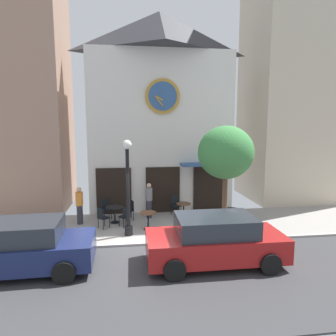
{
  "coord_description": "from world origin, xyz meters",
  "views": [
    {
      "loc": [
        -0.6,
        -10.31,
        4.32
      ],
      "look_at": [
        0.99,
        2.09,
        2.55
      ],
      "focal_mm": 31.52,
      "sensor_mm": 36.0,
      "label": 1
    }
  ],
  "objects_px": {
    "street_lamp": "(128,188)",
    "pedestrian_orange": "(80,205)",
    "cafe_chair_by_entrance": "(125,215)",
    "parked_car_red": "(215,240)",
    "cafe_chair_mid_row": "(175,204)",
    "cafe_chair_under_awning": "(131,209)",
    "cafe_table_center_left": "(115,211)",
    "parked_car_navy": "(19,247)",
    "pedestrian_grey": "(149,200)",
    "street_tree": "(226,153)",
    "cafe_chair_outer": "(106,207)",
    "cafe_table_rightmost": "(232,214)",
    "cafe_table_center": "(148,217)",
    "cafe_chair_near_lamp": "(102,216)",
    "cafe_table_near_door": "(184,208)"
  },
  "relations": [
    {
      "from": "street_lamp",
      "to": "pedestrian_orange",
      "type": "distance_m",
      "value": 2.92
    },
    {
      "from": "cafe_chair_by_entrance",
      "to": "parked_car_red",
      "type": "bearing_deg",
      "value": -53.05
    },
    {
      "from": "street_lamp",
      "to": "cafe_chair_mid_row",
      "type": "distance_m",
      "value": 3.68
    },
    {
      "from": "cafe_chair_under_awning",
      "to": "pedestrian_orange",
      "type": "bearing_deg",
      "value": -171.91
    },
    {
      "from": "cafe_table_center_left",
      "to": "street_lamp",
      "type": "bearing_deg",
      "value": -69.04
    },
    {
      "from": "parked_car_navy",
      "to": "cafe_chair_under_awning",
      "type": "bearing_deg",
      "value": 54.39
    },
    {
      "from": "street_lamp",
      "to": "pedestrian_grey",
      "type": "distance_m",
      "value": 2.6
    },
    {
      "from": "street_tree",
      "to": "cafe_chair_outer",
      "type": "distance_m",
      "value": 6.19
    },
    {
      "from": "cafe_table_rightmost",
      "to": "parked_car_navy",
      "type": "xyz_separation_m",
      "value": [
        -7.67,
        -3.2,
        0.23
      ]
    },
    {
      "from": "street_lamp",
      "to": "pedestrian_grey",
      "type": "height_order",
      "value": "street_lamp"
    },
    {
      "from": "street_tree",
      "to": "cafe_chair_mid_row",
      "type": "height_order",
      "value": "street_tree"
    },
    {
      "from": "parked_car_navy",
      "to": "cafe_table_center_left",
      "type": "bearing_deg",
      "value": 58.63
    },
    {
      "from": "street_lamp",
      "to": "cafe_table_center",
      "type": "distance_m",
      "value": 1.72
    },
    {
      "from": "cafe_chair_near_lamp",
      "to": "pedestrian_orange",
      "type": "relative_size",
      "value": 0.54
    },
    {
      "from": "cafe_table_center_left",
      "to": "cafe_chair_outer",
      "type": "distance_m",
      "value": 0.82
    },
    {
      "from": "cafe_table_center_left",
      "to": "cafe_table_near_door",
      "type": "relative_size",
      "value": 1.03
    },
    {
      "from": "street_tree",
      "to": "pedestrian_grey",
      "type": "distance_m",
      "value": 4.48
    },
    {
      "from": "parked_car_navy",
      "to": "parked_car_red",
      "type": "height_order",
      "value": "same"
    },
    {
      "from": "cafe_table_center_left",
      "to": "cafe_table_rightmost",
      "type": "height_order",
      "value": "cafe_table_center_left"
    },
    {
      "from": "pedestrian_grey",
      "to": "cafe_chair_mid_row",
      "type": "bearing_deg",
      "value": 15.69
    },
    {
      "from": "street_tree",
      "to": "street_lamp",
      "type": "bearing_deg",
      "value": 176.25
    },
    {
      "from": "cafe_table_rightmost",
      "to": "pedestrian_grey",
      "type": "xyz_separation_m",
      "value": [
        -3.51,
        1.57,
        0.34
      ]
    },
    {
      "from": "cafe_table_rightmost",
      "to": "cafe_chair_under_awning",
      "type": "xyz_separation_m",
      "value": [
        -4.39,
        1.39,
        0.0
      ]
    },
    {
      "from": "street_lamp",
      "to": "parked_car_red",
      "type": "height_order",
      "value": "street_lamp"
    },
    {
      "from": "cafe_table_center",
      "to": "pedestrian_grey",
      "type": "bearing_deg",
      "value": 84.92
    },
    {
      "from": "pedestrian_orange",
      "to": "cafe_chair_under_awning",
      "type": "bearing_deg",
      "value": 8.09
    },
    {
      "from": "cafe_chair_mid_row",
      "to": "cafe_chair_by_entrance",
      "type": "bearing_deg",
      "value": -147.09
    },
    {
      "from": "cafe_chair_outer",
      "to": "cafe_chair_by_entrance",
      "type": "bearing_deg",
      "value": -55.4
    },
    {
      "from": "cafe_table_rightmost",
      "to": "cafe_chair_near_lamp",
      "type": "xyz_separation_m",
      "value": [
        -5.58,
        0.33,
        0.0
      ]
    },
    {
      "from": "cafe_table_near_door",
      "to": "cafe_table_rightmost",
      "type": "height_order",
      "value": "cafe_table_near_door"
    },
    {
      "from": "cafe_chair_by_entrance",
      "to": "cafe_chair_outer",
      "type": "xyz_separation_m",
      "value": [
        -0.93,
        1.34,
        0.0
      ]
    },
    {
      "from": "cafe_chair_under_awning",
      "to": "cafe_chair_outer",
      "type": "xyz_separation_m",
      "value": [
        -1.14,
        0.34,
        0.0
      ]
    },
    {
      "from": "pedestrian_orange",
      "to": "parked_car_red",
      "type": "relative_size",
      "value": 0.39
    },
    {
      "from": "cafe_table_center_left",
      "to": "parked_car_red",
      "type": "height_order",
      "value": "parked_car_red"
    },
    {
      "from": "cafe_chair_mid_row",
      "to": "cafe_chair_near_lamp",
      "type": "bearing_deg",
      "value": -154.58
    },
    {
      "from": "cafe_chair_outer",
      "to": "parked_car_navy",
      "type": "bearing_deg",
      "value": -113.48
    },
    {
      "from": "cafe_chair_under_awning",
      "to": "parked_car_navy",
      "type": "relative_size",
      "value": 0.21
    },
    {
      "from": "cafe_chair_under_awning",
      "to": "cafe_chair_outer",
      "type": "distance_m",
      "value": 1.19
    },
    {
      "from": "cafe_chair_mid_row",
      "to": "parked_car_navy",
      "type": "distance_m",
      "value": 7.51
    },
    {
      "from": "cafe_chair_outer",
      "to": "parked_car_navy",
      "type": "distance_m",
      "value": 5.37
    },
    {
      "from": "cafe_table_rightmost",
      "to": "pedestrian_grey",
      "type": "relative_size",
      "value": 0.44
    },
    {
      "from": "cafe_chair_under_awning",
      "to": "cafe_table_center_left",
      "type": "bearing_deg",
      "value": -153.25
    },
    {
      "from": "cafe_table_near_door",
      "to": "parked_car_red",
      "type": "xyz_separation_m",
      "value": [
        0.17,
        -4.56,
        0.24
      ]
    },
    {
      "from": "cafe_table_center",
      "to": "parked_car_navy",
      "type": "xyz_separation_m",
      "value": [
        -4.02,
        -3.16,
        0.23
      ]
    },
    {
      "from": "cafe_table_center",
      "to": "parked_car_red",
      "type": "height_order",
      "value": "parked_car_red"
    },
    {
      "from": "cafe_chair_by_entrance",
      "to": "cafe_chair_outer",
      "type": "distance_m",
      "value": 1.63
    },
    {
      "from": "cafe_table_center",
      "to": "cafe_chair_outer",
      "type": "bearing_deg",
      "value": 136.75
    },
    {
      "from": "cafe_chair_by_entrance",
      "to": "cafe_chair_near_lamp",
      "type": "xyz_separation_m",
      "value": [
        -0.98,
        -0.05,
        0.0
      ]
    },
    {
      "from": "cafe_chair_by_entrance",
      "to": "pedestrian_orange",
      "type": "height_order",
      "value": "pedestrian_orange"
    },
    {
      "from": "pedestrian_grey",
      "to": "cafe_table_near_door",
      "type": "bearing_deg",
      "value": -14.71
    }
  ]
}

